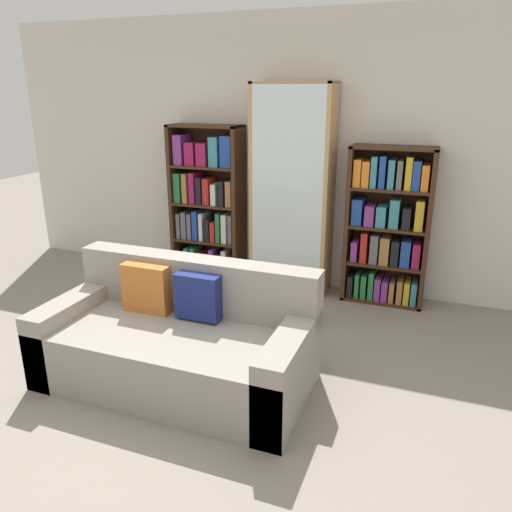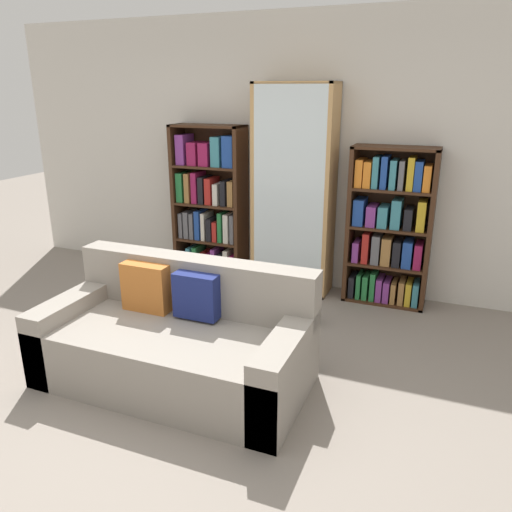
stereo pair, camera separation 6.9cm
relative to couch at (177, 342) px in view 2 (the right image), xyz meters
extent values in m
plane|color=gray|center=(0.03, -0.46, -0.29)|extent=(16.00, 16.00, 0.00)
cube|color=beige|center=(0.03, 2.18, 1.06)|extent=(6.36, 0.06, 2.70)
cube|color=gray|center=(0.00, -0.05, -0.08)|extent=(1.86, 0.90, 0.43)
cube|color=gray|center=(0.00, 0.30, 0.34)|extent=(1.86, 0.20, 0.40)
cube|color=gray|center=(-0.83, -0.05, -0.02)|extent=(0.20, 0.90, 0.55)
cube|color=gray|center=(0.83, -0.05, -0.02)|extent=(0.20, 0.90, 0.55)
cube|color=#B76628|center=(-0.32, 0.14, 0.32)|extent=(0.36, 0.12, 0.36)
cube|color=navy|center=(0.10, 0.14, 0.32)|extent=(0.32, 0.12, 0.32)
cube|color=#3D2314|center=(-1.09, 1.97, 0.53)|extent=(0.04, 0.32, 1.64)
cube|color=#3D2314|center=(-0.35, 1.97, 0.53)|extent=(0.04, 0.32, 1.64)
cube|color=#3D2314|center=(-0.72, 1.97, 1.34)|extent=(0.77, 0.32, 0.02)
cube|color=#3D2314|center=(-0.72, 1.97, -0.28)|extent=(0.77, 0.32, 0.02)
cube|color=#3D2314|center=(-0.72, 2.12, 0.53)|extent=(0.77, 0.01, 1.64)
cube|color=#3D2314|center=(-0.72, 1.97, 0.13)|extent=(0.69, 0.32, 0.02)
cube|color=#3D2314|center=(-0.72, 1.97, 0.53)|extent=(0.69, 0.32, 0.02)
cube|color=#3D2314|center=(-0.72, 1.97, 0.93)|extent=(0.69, 0.32, 0.02)
cube|color=#1E4293|center=(-1.02, 1.96, -0.15)|extent=(0.05, 0.24, 0.24)
cube|color=teal|center=(-0.95, 1.96, -0.12)|extent=(0.05, 0.24, 0.30)
cube|color=#237038|center=(-0.87, 1.96, -0.11)|extent=(0.05, 0.24, 0.31)
cube|color=#AD231E|center=(-0.80, 1.96, -0.14)|extent=(0.05, 0.24, 0.26)
cube|color=#8E1947|center=(-0.72, 1.96, -0.14)|extent=(0.05, 0.24, 0.25)
cube|color=#7A3384|center=(-0.65, 1.96, -0.11)|extent=(0.05, 0.24, 0.32)
cube|color=black|center=(-0.57, 1.96, -0.13)|extent=(0.05, 0.24, 0.27)
cube|color=beige|center=(-0.49, 1.96, -0.11)|extent=(0.05, 0.24, 0.32)
cube|color=#8E1947|center=(-0.42, 1.96, -0.13)|extent=(0.05, 0.24, 0.27)
cube|color=#5B5B60|center=(-1.03, 1.96, 0.28)|extent=(0.04, 0.24, 0.27)
cube|color=#5B5B60|center=(-0.96, 1.96, 0.29)|extent=(0.05, 0.24, 0.29)
cube|color=#5B5B60|center=(-0.89, 1.96, 0.28)|extent=(0.04, 0.24, 0.28)
cube|color=#1E4293|center=(-0.82, 1.96, 0.30)|extent=(0.06, 0.24, 0.32)
cube|color=beige|center=(-0.75, 1.96, 0.29)|extent=(0.04, 0.24, 0.30)
cube|color=black|center=(-0.68, 1.96, 0.27)|extent=(0.05, 0.24, 0.24)
cube|color=#AD231E|center=(-0.62, 1.96, 0.25)|extent=(0.05, 0.24, 0.21)
cube|color=#237038|center=(-0.56, 1.96, 0.30)|extent=(0.04, 0.24, 0.32)
cube|color=beige|center=(-0.48, 1.96, 0.30)|extent=(0.05, 0.24, 0.31)
cube|color=#5B5B60|center=(-0.41, 1.96, 0.30)|extent=(0.04, 0.24, 0.31)
cube|color=#237038|center=(-1.02, 1.96, 0.70)|extent=(0.07, 0.24, 0.31)
cube|color=olive|center=(-0.93, 1.96, 0.70)|extent=(0.06, 0.24, 0.31)
cube|color=#8E1947|center=(-0.84, 1.96, 0.70)|extent=(0.06, 0.24, 0.32)
cube|color=black|center=(-0.77, 1.96, 0.68)|extent=(0.06, 0.24, 0.28)
cube|color=#AD231E|center=(-0.68, 1.96, 0.68)|extent=(0.07, 0.24, 0.27)
cube|color=beige|center=(-0.60, 1.96, 0.65)|extent=(0.05, 0.24, 0.22)
cube|color=black|center=(-0.51, 1.96, 0.67)|extent=(0.05, 0.24, 0.26)
cube|color=olive|center=(-0.43, 1.96, 0.67)|extent=(0.06, 0.24, 0.26)
cube|color=#7A3384|center=(-0.99, 1.96, 1.09)|extent=(0.10, 0.24, 0.31)
cube|color=#8E1947|center=(-0.86, 1.96, 1.06)|extent=(0.10, 0.24, 0.24)
cube|color=#8E1947|center=(-0.72, 1.96, 1.06)|extent=(0.11, 0.24, 0.24)
cube|color=teal|center=(-0.59, 1.96, 1.09)|extent=(0.10, 0.24, 0.30)
cube|color=#1E4293|center=(-0.45, 1.96, 1.10)|extent=(0.12, 0.24, 0.31)
cube|color=tan|center=(-0.15, 1.95, 0.74)|extent=(0.04, 0.36, 2.05)
cube|color=tan|center=(0.60, 1.95, 0.74)|extent=(0.04, 0.36, 2.05)
cube|color=tan|center=(0.22, 1.95, 1.75)|extent=(0.78, 0.36, 0.02)
cube|color=tan|center=(0.22, 1.95, -0.28)|extent=(0.78, 0.36, 0.02)
cube|color=tan|center=(0.22, 2.12, 0.74)|extent=(0.78, 0.01, 2.05)
cube|color=silver|center=(0.22, 1.77, 0.74)|extent=(0.70, 0.01, 2.03)
cube|color=tan|center=(0.22, 1.95, 0.07)|extent=(0.70, 0.32, 0.02)
cube|color=tan|center=(0.22, 1.95, 0.40)|extent=(0.70, 0.32, 0.02)
cube|color=tan|center=(0.22, 1.95, 0.74)|extent=(0.70, 0.32, 0.02)
cube|color=tan|center=(0.22, 1.95, 1.07)|extent=(0.70, 0.32, 0.02)
cube|color=tan|center=(0.22, 1.95, 1.41)|extent=(0.70, 0.32, 0.02)
cylinder|color=silver|center=(-0.04, 1.96, -0.23)|extent=(0.01, 0.01, 0.06)
cone|color=silver|center=(-0.04, 1.96, -0.16)|extent=(0.09, 0.09, 0.08)
cylinder|color=silver|center=(0.09, 1.93, -0.23)|extent=(0.01, 0.01, 0.06)
cone|color=silver|center=(0.09, 1.93, -0.16)|extent=(0.09, 0.09, 0.08)
cylinder|color=silver|center=(0.22, 1.96, -0.23)|extent=(0.01, 0.01, 0.06)
cone|color=silver|center=(0.22, 1.96, -0.16)|extent=(0.09, 0.09, 0.08)
cylinder|color=silver|center=(0.36, 1.95, -0.23)|extent=(0.01, 0.01, 0.06)
cone|color=silver|center=(0.36, 1.95, -0.16)|extent=(0.09, 0.09, 0.08)
cylinder|color=silver|center=(0.49, 1.96, -0.23)|extent=(0.01, 0.01, 0.06)
cone|color=silver|center=(0.49, 1.96, -0.16)|extent=(0.09, 0.09, 0.08)
cylinder|color=silver|center=(0.00, 1.93, 0.12)|extent=(0.01, 0.01, 0.08)
cone|color=silver|center=(0.00, 1.93, 0.21)|extent=(0.09, 0.09, 0.10)
cylinder|color=silver|center=(0.22, 1.95, 0.12)|extent=(0.01, 0.01, 0.08)
cone|color=silver|center=(0.22, 1.95, 0.21)|extent=(0.09, 0.09, 0.10)
cylinder|color=silver|center=(0.44, 1.94, 0.12)|extent=(0.01, 0.01, 0.08)
cone|color=silver|center=(0.44, 1.94, 0.21)|extent=(0.09, 0.09, 0.10)
cylinder|color=silver|center=(-0.03, 1.95, 0.46)|extent=(0.01, 0.01, 0.08)
cone|color=silver|center=(-0.03, 1.95, 0.55)|extent=(0.09, 0.09, 0.10)
cylinder|color=silver|center=(0.14, 1.96, 0.46)|extent=(0.01, 0.01, 0.08)
cone|color=silver|center=(0.14, 1.96, 0.55)|extent=(0.09, 0.09, 0.10)
cylinder|color=silver|center=(0.31, 1.97, 0.46)|extent=(0.01, 0.01, 0.08)
cone|color=silver|center=(0.31, 1.97, 0.55)|extent=(0.09, 0.09, 0.10)
cylinder|color=silver|center=(0.47, 1.97, 0.46)|extent=(0.01, 0.01, 0.08)
cone|color=silver|center=(0.47, 1.97, 0.55)|extent=(0.09, 0.09, 0.10)
cylinder|color=silver|center=(0.00, 1.93, 0.79)|extent=(0.01, 0.01, 0.09)
cone|color=silver|center=(0.00, 1.93, 0.89)|extent=(0.09, 0.09, 0.11)
cylinder|color=silver|center=(0.22, 1.94, 0.79)|extent=(0.01, 0.01, 0.09)
cone|color=silver|center=(0.22, 1.94, 0.89)|extent=(0.09, 0.09, 0.11)
cylinder|color=silver|center=(0.44, 1.95, 0.79)|extent=(0.01, 0.01, 0.09)
cone|color=silver|center=(0.44, 1.95, 0.89)|extent=(0.09, 0.09, 0.11)
cylinder|color=silver|center=(0.00, 1.95, 1.12)|extent=(0.01, 0.01, 0.07)
cone|color=silver|center=(0.00, 1.95, 1.20)|extent=(0.09, 0.09, 0.09)
cylinder|color=silver|center=(0.22, 1.95, 1.12)|extent=(0.01, 0.01, 0.07)
cone|color=silver|center=(0.22, 1.95, 1.20)|extent=(0.09, 0.09, 0.09)
cylinder|color=silver|center=(0.44, 1.97, 1.12)|extent=(0.01, 0.01, 0.07)
cone|color=silver|center=(0.44, 1.97, 1.20)|extent=(0.09, 0.09, 0.09)
cylinder|color=silver|center=(-0.05, 1.96, 1.45)|extent=(0.01, 0.01, 0.07)
cone|color=silver|center=(-0.05, 1.96, 1.53)|extent=(0.08, 0.08, 0.09)
cylinder|color=silver|center=(0.06, 1.97, 1.45)|extent=(0.01, 0.01, 0.07)
cone|color=silver|center=(0.06, 1.97, 1.53)|extent=(0.08, 0.08, 0.09)
cylinder|color=silver|center=(0.17, 1.95, 1.45)|extent=(0.01, 0.01, 0.07)
cone|color=silver|center=(0.17, 1.95, 1.53)|extent=(0.08, 0.08, 0.09)
cylinder|color=silver|center=(0.28, 1.94, 1.45)|extent=(0.01, 0.01, 0.07)
cone|color=silver|center=(0.28, 1.94, 1.53)|extent=(0.08, 0.08, 0.09)
cylinder|color=silver|center=(0.39, 1.96, 1.45)|extent=(0.01, 0.01, 0.07)
cone|color=silver|center=(0.39, 1.96, 1.53)|extent=(0.08, 0.08, 0.09)
cylinder|color=silver|center=(0.50, 1.97, 1.45)|extent=(0.01, 0.01, 0.07)
cone|color=silver|center=(0.50, 1.97, 1.53)|extent=(0.08, 0.08, 0.09)
cube|color=#3D2314|center=(0.80, 1.97, 0.46)|extent=(0.04, 0.32, 1.50)
cube|color=#3D2314|center=(1.53, 1.97, 0.46)|extent=(0.04, 0.32, 1.50)
cube|color=#3D2314|center=(1.17, 1.97, 1.20)|extent=(0.77, 0.32, 0.02)
cube|color=#3D2314|center=(1.17, 1.97, -0.28)|extent=(0.77, 0.32, 0.02)
cube|color=#3D2314|center=(1.17, 2.12, 0.46)|extent=(0.77, 0.01, 1.50)
cube|color=#3D2314|center=(1.17, 1.97, 0.10)|extent=(0.69, 0.32, 0.02)
cube|color=#3D2314|center=(1.17, 1.97, 0.46)|extent=(0.69, 0.32, 0.02)
cube|color=#3D2314|center=(1.17, 1.97, 0.82)|extent=(0.69, 0.32, 0.02)
cube|color=black|center=(0.86, 1.96, -0.16)|extent=(0.05, 0.24, 0.21)
cube|color=#237038|center=(0.93, 1.96, -0.15)|extent=(0.04, 0.24, 0.24)
cube|color=#237038|center=(1.00, 1.96, -0.15)|extent=(0.05, 0.24, 0.24)
cube|color=#237038|center=(1.07, 1.96, -0.13)|extent=(0.05, 0.24, 0.28)
cube|color=#7A3384|center=(1.13, 1.96, -0.15)|extent=(0.06, 0.24, 0.23)
cube|color=#7A3384|center=(1.20, 1.96, -0.16)|extent=(0.06, 0.24, 0.21)
cube|color=olive|center=(1.27, 1.96, -0.17)|extent=(0.05, 0.24, 0.20)
cube|color=olive|center=(1.34, 1.96, -0.15)|extent=(0.05, 0.24, 0.23)
cube|color=gold|center=(1.40, 1.96, -0.16)|extent=(0.05, 0.24, 0.22)
cube|color=teal|center=(1.47, 1.96, -0.16)|extent=(0.05, 0.24, 0.22)
cube|color=#7A3384|center=(0.88, 1.96, 0.21)|extent=(0.06, 0.24, 0.20)
cube|color=#AD231E|center=(0.97, 1.96, 0.25)|extent=(0.06, 0.24, 0.29)
cube|color=#5B5B60|center=(1.07, 1.96, 0.25)|extent=(0.07, 0.24, 0.28)
cube|color=olive|center=(1.17, 1.96, 0.24)|extent=(0.09, 0.24, 0.27)
cube|color=black|center=(1.26, 1.96, 0.23)|extent=(0.07, 0.24, 0.24)
cube|color=#1E4293|center=(1.36, 1.96, 0.23)|extent=(0.09, 0.24, 0.25)
cube|color=#8E1947|center=(1.45, 1.96, 0.22)|extent=(0.07, 0.24, 0.23)
cube|color=#1E4293|center=(0.89, 1.96, 0.59)|extent=(0.10, 0.24, 0.25)
cube|color=#7A3384|center=(1.00, 1.96, 0.57)|extent=(0.09, 0.24, 0.19)
cube|color=teal|center=(1.11, 1.96, 0.57)|extent=(0.09, 0.24, 0.20)
cube|color=teal|center=(1.23, 1.96, 0.60)|extent=(0.09, 0.24, 0.27)
cube|color=black|center=(1.34, 1.96, 0.57)|extent=(0.07, 0.24, 0.20)
cube|color=gold|center=(1.45, 1.96, 0.61)|extent=(0.07, 0.24, 0.27)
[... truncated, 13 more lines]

